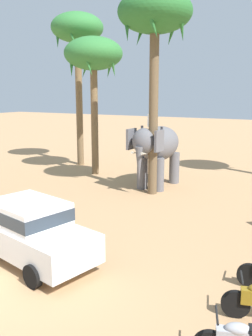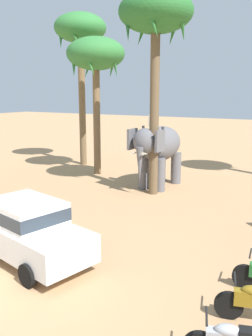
# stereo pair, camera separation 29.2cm
# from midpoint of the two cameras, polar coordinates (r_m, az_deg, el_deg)

# --- Properties ---
(car_sedan_foreground) EXTENTS (4.37, 2.53, 1.70)m
(car_sedan_foreground) POSITION_cam_midpoint_polar(r_m,az_deg,el_deg) (10.62, -15.53, -9.12)
(car_sedan_foreground) COLOR white
(car_sedan_foreground) RESTS_ON ground
(elephant_with_mahout) EXTENTS (1.67, 3.88, 3.88)m
(elephant_with_mahout) POSITION_cam_midpoint_polar(r_m,az_deg,el_deg) (17.96, 4.41, 3.24)
(elephant_with_mahout) COLOR slate
(elephant_with_mahout) RESTS_ON ground
(palm_tree_behind_elephant) EXTENTS (3.20, 3.20, 7.61)m
(palm_tree_behind_elephant) POSITION_cam_midpoint_polar(r_m,az_deg,el_deg) (20.86, -5.53, 16.85)
(palm_tree_behind_elephant) COLOR brown
(palm_tree_behind_elephant) RESTS_ON ground
(palm_tree_near_hut) EXTENTS (3.20, 3.20, 9.41)m
(palm_tree_near_hut) POSITION_cam_midpoint_polar(r_m,az_deg,el_deg) (23.93, -7.98, 20.15)
(palm_tree_near_hut) COLOR brown
(palm_tree_near_hut) RESTS_ON ground
(palm_tree_left_of_road) EXTENTS (3.20, 3.20, 8.88)m
(palm_tree_left_of_road) POSITION_cam_midpoint_polar(r_m,az_deg,el_deg) (16.77, 4.00, 22.23)
(palm_tree_left_of_road) COLOR brown
(palm_tree_left_of_road) RESTS_ON ground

